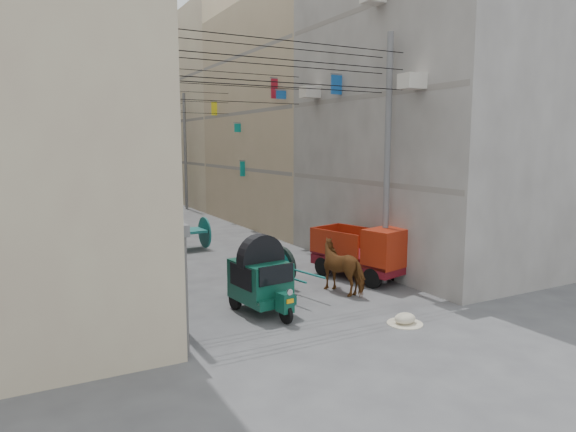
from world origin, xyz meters
TOP-DOWN VIEW (x-y plane):
  - ground at (0.00, 0.00)m, footprint 140.00×140.00m
  - building_row_right at (8.00, 34.13)m, footprint 8.00×62.00m
  - end_cap_building at (0.00, 66.00)m, footprint 22.00×10.00m
  - shutters_left at (-3.92, 10.38)m, footprint 0.18×14.40m
  - signboards at (-0.01, 21.66)m, footprint 8.22×40.52m
  - ac_units at (3.65, 7.67)m, footprint 0.70×6.55m
  - utility_poles at (0.00, 17.00)m, footprint 7.40×22.20m
  - overhead_cables at (0.00, 14.40)m, footprint 7.40×22.52m
  - auto_rickshaw at (-1.23, 5.25)m, footprint 1.52×2.38m
  - tonga_cart at (-0.14, 7.14)m, footprint 1.67×3.02m
  - mini_truck at (3.30, 6.49)m, footprint 2.24×3.54m
  - second_cart at (-0.48, 14.29)m, footprint 1.63×1.46m
  - feed_sack at (1.59, 2.63)m, footprint 0.57×0.45m
  - horse at (1.85, 5.77)m, footprint 1.34×2.04m
  - distant_car_white at (-1.69, 19.75)m, footprint 1.36×3.34m
  - distant_car_grey at (1.63, 28.77)m, footprint 2.50×4.03m
  - distant_car_green at (-1.50, 33.20)m, footprint 2.42×4.35m

SIDE VIEW (x-z plane):
  - ground at x=0.00m, z-range 0.00..0.00m
  - feed_sack at x=1.59m, z-range 0.00..0.28m
  - distant_car_white at x=-1.69m, z-range 0.00..1.14m
  - distant_car_green at x=-1.50m, z-range 0.00..1.19m
  - distant_car_grey at x=1.63m, z-range 0.00..1.25m
  - tonga_cart at x=-0.14m, z-range 0.03..1.32m
  - second_cart at x=-0.48m, z-range 0.05..1.42m
  - horse at x=1.85m, z-range 0.00..1.59m
  - mini_truck at x=3.30m, z-range -0.04..1.81m
  - auto_rickshaw at x=-1.23m, z-range 0.15..1.78m
  - shutters_left at x=-3.92m, z-range 0.06..2.93m
  - signboards at x=-0.01m, z-range 0.59..6.27m
  - utility_poles at x=0.00m, z-range 0.00..8.00m
  - building_row_right at x=8.00m, z-range -0.54..13.46m
  - end_cap_building at x=0.00m, z-range 0.00..13.00m
  - overhead_cables at x=0.00m, z-range 6.20..7.33m
  - ac_units at x=3.65m, z-range 5.76..9.11m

